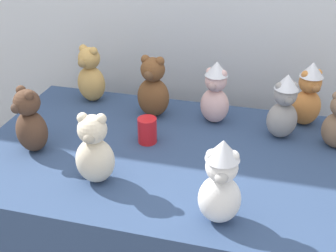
{
  "coord_description": "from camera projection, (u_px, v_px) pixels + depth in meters",
  "views": [
    {
      "loc": [
        0.37,
        -1.16,
        1.64
      ],
      "look_at": [
        0.0,
        0.25,
        0.82
      ],
      "focal_mm": 45.67,
      "sensor_mm": 36.0,
      "label": 1
    }
  ],
  "objects": [
    {
      "name": "teddy_bear_blush",
      "position": [
        215.0,
        93.0,
        1.89
      ],
      "size": [
        0.15,
        0.14,
        0.29
      ],
      "rotation": [
        0.0,
        0.0,
        -0.24
      ],
      "color": "beige",
      "rests_on": "display_table"
    },
    {
      "name": "teddy_bear_snow",
      "position": [
        221.0,
        183.0,
        1.31
      ],
      "size": [
        0.15,
        0.13,
        0.3
      ],
      "rotation": [
        0.0,
        0.0,
        0.14
      ],
      "color": "white",
      "rests_on": "display_table"
    },
    {
      "name": "display_table",
      "position": [
        168.0,
        218.0,
        1.91
      ],
      "size": [
        1.55,
        0.96,
        0.7
      ],
      "primitive_type": "cube",
      "color": "navy",
      "rests_on": "ground_plane"
    },
    {
      "name": "teddy_bear_ginger",
      "position": [
        308.0,
        95.0,
        1.87
      ],
      "size": [
        0.17,
        0.17,
        0.29
      ],
      "rotation": [
        0.0,
        0.0,
        0.56
      ],
      "color": "#D17F3D",
      "rests_on": "display_table"
    },
    {
      "name": "party_cup_red",
      "position": [
        147.0,
        130.0,
        1.78
      ],
      "size": [
        0.08,
        0.08,
        0.11
      ],
      "primitive_type": "cylinder",
      "color": "red",
      "rests_on": "display_table"
    },
    {
      "name": "teddy_bear_chestnut",
      "position": [
        153.0,
        89.0,
        1.94
      ],
      "size": [
        0.16,
        0.14,
        0.29
      ],
      "rotation": [
        0.0,
        0.0,
        -0.1
      ],
      "color": "brown",
      "rests_on": "display_table"
    },
    {
      "name": "teddy_bear_cream",
      "position": [
        95.0,
        150.0,
        1.51
      ],
      "size": [
        0.16,
        0.14,
        0.27
      ],
      "rotation": [
        0.0,
        0.0,
        0.14
      ],
      "color": "beige",
      "rests_on": "display_table"
    },
    {
      "name": "teddy_bear_honey",
      "position": [
        91.0,
        76.0,
        2.09
      ],
      "size": [
        0.18,
        0.16,
        0.28
      ],
      "rotation": [
        0.0,
        0.0,
        -0.35
      ],
      "color": "tan",
      "rests_on": "display_table"
    },
    {
      "name": "teddy_bear_cocoa",
      "position": [
        30.0,
        122.0,
        1.69
      ],
      "size": [
        0.18,
        0.18,
        0.27
      ],
      "rotation": [
        0.0,
        0.0,
        -0.55
      ],
      "color": "#4C3323",
      "rests_on": "display_table"
    },
    {
      "name": "teddy_bear_ash",
      "position": [
        284.0,
        107.0,
        1.77
      ],
      "size": [
        0.16,
        0.15,
        0.29
      ],
      "rotation": [
        0.0,
        0.0,
        0.37
      ],
      "color": "gray",
      "rests_on": "display_table"
    }
  ]
}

